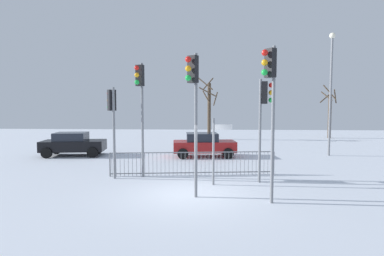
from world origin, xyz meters
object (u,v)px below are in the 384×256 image
object	(u,v)px
traffic_light_foreground_left	(112,112)
car_red_trailing	(204,144)
direction_sign_post	(215,147)
traffic_light_foreground_right	(140,94)
traffic_light_rear_right	(193,93)
traffic_light_mid_right	(270,89)
bare_tree_left	(330,113)
street_lamp	(331,82)
traffic_light_rear_left	(264,107)
car_black_near	(73,144)
bare_tree_centre	(209,108)

from	to	relation	value
traffic_light_foreground_left	car_red_trailing	world-z (taller)	traffic_light_foreground_left
direction_sign_post	traffic_light_foreground_right	bearing A→B (deg)	156.36
traffic_light_rear_right	direction_sign_post	world-z (taller)	traffic_light_rear_right
traffic_light_mid_right	bare_tree_left	size ratio (longest dim) A/B	0.98
direction_sign_post	street_lamp	distance (m)	11.09
traffic_light_rear_left	car_red_trailing	size ratio (longest dim) A/B	1.07
traffic_light_foreground_right	direction_sign_post	size ratio (longest dim) A/B	1.88
direction_sign_post	car_black_near	xyz separation A→B (m)	(-8.79, 6.80, -0.74)
car_black_near	bare_tree_centre	distance (m)	13.34
car_black_near	traffic_light_mid_right	bearing A→B (deg)	-48.78
traffic_light_mid_right	traffic_light_rear_left	size ratio (longest dim) A/B	1.19
traffic_light_foreground_right	bare_tree_centre	distance (m)	16.01
traffic_light_mid_right	traffic_light_rear_right	world-z (taller)	traffic_light_mid_right
traffic_light_foreground_left	direction_sign_post	distance (m)	4.75
car_black_near	traffic_light_foreground_left	bearing A→B (deg)	-60.92
bare_tree_centre	traffic_light_rear_right	bearing A→B (deg)	-91.67
traffic_light_foreground_right	bare_tree_left	world-z (taller)	bare_tree_left
traffic_light_rear_right	bare_tree_left	size ratio (longest dim) A/B	0.96
car_black_near	traffic_light_rear_right	bearing A→B (deg)	-54.85
traffic_light_foreground_left	car_black_near	size ratio (longest dim) A/B	0.99
traffic_light_rear_right	traffic_light_mid_right	bearing A→B (deg)	-156.21
direction_sign_post	car_red_trailing	xyz separation A→B (m)	(-0.57, 6.89, -0.74)
traffic_light_rear_right	traffic_light_rear_left	world-z (taller)	traffic_light_rear_right
traffic_light_mid_right	bare_tree_left	distance (m)	23.17
traffic_light_foreground_right	traffic_light_rear_left	xyz separation A→B (m)	(5.19, -0.59, -0.55)
traffic_light_foreground_left	street_lamp	size ratio (longest dim) A/B	0.52
direction_sign_post	traffic_light_rear_right	bearing A→B (deg)	-117.99
traffic_light_mid_right	direction_sign_post	distance (m)	3.59
traffic_light_mid_right	traffic_light_foreground_right	distance (m)	5.96
traffic_light_rear_left	bare_tree_centre	distance (m)	16.46
traffic_light_foreground_left	bare_tree_centre	world-z (taller)	bare_tree_centre
traffic_light_foreground_right	street_lamp	xyz separation A→B (m)	(10.54, 6.63, 0.95)
traffic_light_foreground_left	traffic_light_rear_left	size ratio (longest dim) A/B	0.93
direction_sign_post	street_lamp	bearing A→B (deg)	41.63
bare_tree_left	traffic_light_foreground_right	bearing A→B (deg)	-129.81
traffic_light_rear_left	street_lamp	xyz separation A→B (m)	(5.36, 7.22, 1.50)
traffic_light_foreground_right	traffic_light_rear_left	bearing A→B (deg)	-167.92
traffic_light_foreground_right	traffic_light_foreground_left	xyz separation A→B (m)	(-1.23, -0.11, -0.76)
street_lamp	bare_tree_left	distance (m)	11.89
direction_sign_post	street_lamp	xyz separation A→B (m)	(7.33, 7.72, 3.10)
traffic_light_rear_right	traffic_light_rear_left	bearing A→B (deg)	-104.87
car_black_near	bare_tree_left	size ratio (longest dim) A/B	0.78
traffic_light_rear_left	bare_tree_left	distance (m)	20.50
traffic_light_foreground_left	bare_tree_centre	size ratio (longest dim) A/B	0.68
car_red_trailing	bare_tree_left	xyz separation A→B (m)	(12.01, 11.78, 1.67)
traffic_light_mid_right	traffic_light_foreground_right	world-z (taller)	traffic_light_mid_right
traffic_light_foreground_right	bare_tree_centre	size ratio (longest dim) A/B	0.86
traffic_light_rear_left	car_black_near	world-z (taller)	traffic_light_rear_left
car_black_near	street_lamp	bearing A→B (deg)	-4.50
bare_tree_left	bare_tree_centre	size ratio (longest dim) A/B	0.89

